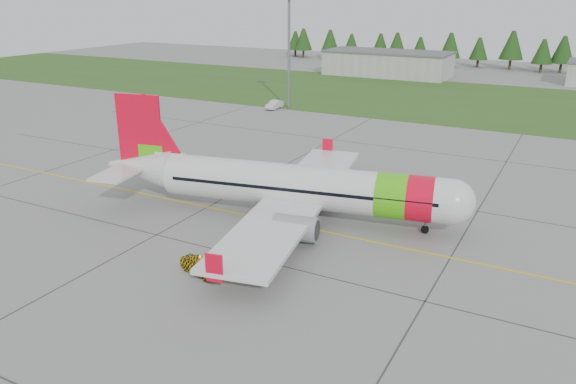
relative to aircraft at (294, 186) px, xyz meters
The scene contains 9 objects.
ground 11.79m from the aircraft, 59.07° to the right, with size 320.00×320.00×0.00m, color gray.
aircraft is the anchor object (origin of this frame).
follow_me_car 13.89m from the aircraft, 94.64° to the right, with size 1.55×1.32×3.86m, color yellow.
service_van 54.81m from the aircraft, 121.36° to the left, with size 1.70×1.61×4.88m, color silver.
grass_strip 72.60m from the aircraft, 85.40° to the left, with size 320.00×50.00×0.03m, color #30561E.
taxi_guideline 6.89m from the aircraft, 16.39° to the right, with size 120.00×0.25×0.02m, color gold.
hangar_west 103.16m from the aircraft, 103.56° to the left, with size 32.00×14.00×6.00m, color #A8A8A3.
floodlight_mast 55.34m from the aircraft, 118.47° to the left, with size 0.50×0.50×20.00m, color slate.
treeline 128.43m from the aircraft, 87.40° to the left, with size 160.00×8.00×10.00m, color #1C3F14, non-canonical shape.
Camera 1 is at (17.97, -35.99, 21.14)m, focal length 35.00 mm.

